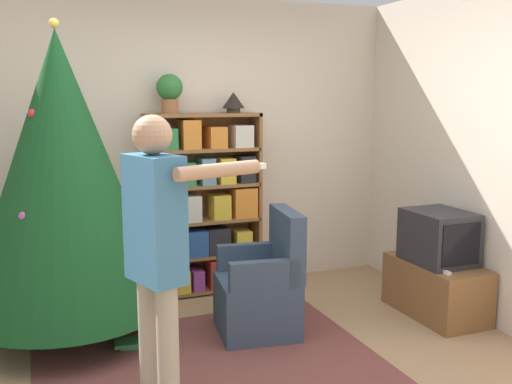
{
  "coord_description": "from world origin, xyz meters",
  "views": [
    {
      "loc": [
        -1.17,
        -2.93,
        1.74
      ],
      "look_at": [
        0.34,
        0.89,
        1.05
      ],
      "focal_mm": 40.0,
      "sensor_mm": 36.0,
      "label": 1
    }
  ],
  "objects": [
    {
      "name": "area_rug",
      "position": [
        -0.16,
        0.3,
        0.0
      ],
      "size": [
        2.21,
        1.97,
        0.01
      ],
      "color": "brown",
      "rests_on": "ground_plane"
    },
    {
      "name": "tv_stand",
      "position": [
        1.78,
        0.61,
        0.22
      ],
      "size": [
        0.46,
        0.83,
        0.44
      ],
      "color": "brown",
      "rests_on": "ground_plane"
    },
    {
      "name": "bookshelf",
      "position": [
        0.21,
        1.82,
        0.78
      ],
      "size": [
        1.01,
        0.28,
        1.6
      ],
      "color": "brown",
      "rests_on": "ground_plane"
    },
    {
      "name": "book_pile_near_tree",
      "position": [
        -0.61,
        0.9,
        0.03
      ],
      "size": [
        0.23,
        0.18,
        0.05
      ],
      "color": "#2D7A42",
      "rests_on": "ground_plane"
    },
    {
      "name": "christmas_tree",
      "position": [
        -0.98,
        1.26,
        1.21
      ],
      "size": [
        1.43,
        1.43,
        2.26
      ],
      "color": "#4C3323",
      "rests_on": "ground_plane"
    },
    {
      "name": "armchair",
      "position": [
        0.35,
        0.81,
        0.32
      ],
      "size": [
        0.64,
        0.63,
        0.92
      ],
      "rotation": [
        0.0,
        0.0,
        -1.71
      ],
      "color": "#334256",
      "rests_on": "ground_plane"
    },
    {
      "name": "wall_back",
      "position": [
        0.0,
        2.03,
        1.3
      ],
      "size": [
        8.0,
        0.1,
        2.6
      ],
      "color": "beige",
      "rests_on": "ground_plane"
    },
    {
      "name": "potted_plant",
      "position": [
        -0.07,
        1.82,
        1.79
      ],
      "size": [
        0.22,
        0.22,
        0.33
      ],
      "color": "#935B38",
      "rests_on": "bookshelf"
    },
    {
      "name": "table_lamp",
      "position": [
        0.49,
        1.82,
        1.7
      ],
      "size": [
        0.2,
        0.2,
        0.18
      ],
      "color": "#473828",
      "rests_on": "bookshelf"
    },
    {
      "name": "standing_person",
      "position": [
        -0.63,
        -0.22,
        0.98
      ],
      "size": [
        0.71,
        0.45,
        1.66
      ],
      "rotation": [
        0.0,
        0.0,
        -1.24
      ],
      "color": "#9E937F",
      "rests_on": "ground_plane"
    },
    {
      "name": "game_remote",
      "position": [
        1.64,
        0.36,
        0.45
      ],
      "size": [
        0.04,
        0.12,
        0.02
      ],
      "color": "white",
      "rests_on": "tv_stand"
    },
    {
      "name": "television",
      "position": [
        1.78,
        0.61,
        0.64
      ],
      "size": [
        0.42,
        0.52,
        0.41
      ],
      "color": "#28282D",
      "rests_on": "tv_stand"
    }
  ]
}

